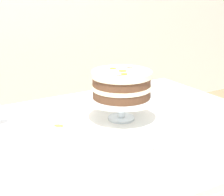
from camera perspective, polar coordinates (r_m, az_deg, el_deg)
name	(u,v)px	position (r m, az deg, el deg)	size (l,w,h in m)	color
dining_table	(107,153)	(1.40, -0.87, -8.89)	(1.40, 1.00, 0.74)	white
linen_napkin	(121,120)	(1.48, 1.49, -3.48)	(0.32, 0.32, 0.00)	white
cake_stand	(121,101)	(1.45, 1.51, -0.49)	(0.29, 0.29, 0.10)	silver
layer_cake	(122,84)	(1.43, 1.54, 2.25)	(0.24, 0.24, 0.12)	brown
teacup	(141,150)	(1.17, 4.73, -8.36)	(0.14, 0.14, 0.06)	silver
loose_petal_1	(59,125)	(1.43, -8.56, -4.39)	(0.04, 0.02, 0.01)	yellow
loose_petal_2	(65,122)	(1.46, -7.52, -3.91)	(0.04, 0.02, 0.01)	pink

